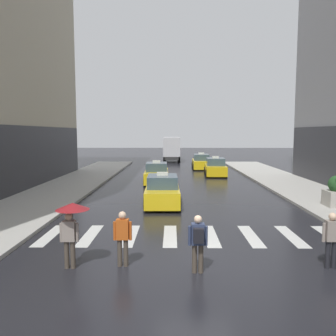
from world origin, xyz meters
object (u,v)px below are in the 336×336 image
object	(u,v)px
box_truck	(172,148)
pedestrian_with_umbrella	(71,217)
pedestrian_with_handbag	(332,237)
pedestrian_plain_coat	(123,235)
taxi_third	(215,168)
taxi_second	(157,174)
pedestrian_with_backpack	(198,240)
taxi_lead	(162,191)
taxi_fourth	(201,162)

from	to	relation	value
box_truck	pedestrian_with_umbrella	world-z (taller)	box_truck
pedestrian_with_handbag	pedestrian_plain_coat	size ratio (longest dim) A/B	1.00
taxi_third	pedestrian_with_handbag	xyz separation A→B (m)	(0.63, -21.61, 0.21)
taxi_second	pedestrian_with_umbrella	size ratio (longest dim) A/B	2.36
taxi_third	pedestrian_with_backpack	bearing A→B (deg)	-98.46
taxi_lead	pedestrian_with_handbag	size ratio (longest dim) A/B	2.77
taxi_third	taxi_fourth	bearing A→B (deg)	98.27
taxi_second	box_truck	xyz separation A→B (m)	(1.18, 20.50, 1.13)
taxi_second	box_truck	world-z (taller)	box_truck
taxi_lead	taxi_fourth	xyz separation A→B (m)	(3.70, 18.48, 0.00)
taxi_lead	pedestrian_with_backpack	xyz separation A→B (m)	(1.25, -9.21, 0.25)
pedestrian_with_handbag	taxi_fourth	bearing A→B (deg)	93.06
box_truck	pedestrian_plain_coat	world-z (taller)	box_truck
box_truck	pedestrian_with_handbag	distance (m)	37.55
taxi_second	taxi_fourth	distance (m)	11.42
pedestrian_with_handbag	box_truck	bearing A→B (deg)	97.14
taxi_third	box_truck	bearing A→B (deg)	104.46
taxi_lead	taxi_fourth	world-z (taller)	same
taxi_third	taxi_fourth	distance (m)	5.74
pedestrian_plain_coat	pedestrian_with_umbrella	bearing A→B (deg)	-173.10
taxi_second	pedestrian_with_umbrella	world-z (taller)	pedestrian_with_umbrella
pedestrian_with_backpack	pedestrian_plain_coat	xyz separation A→B (m)	(-2.17, 0.48, -0.03)
pedestrian_with_umbrella	pedestrian_with_handbag	xyz separation A→B (m)	(7.52, 0.09, -0.58)
taxi_fourth	pedestrian_plain_coat	distance (m)	27.60
taxi_lead	taxi_second	distance (m)	7.96
taxi_second	pedestrian_with_handbag	distance (m)	17.74
taxi_third	box_truck	world-z (taller)	box_truck
taxi_second	pedestrian_with_umbrella	xyz separation A→B (m)	(-1.68, -16.84, 0.79)
taxi_fourth	taxi_third	bearing A→B (deg)	-81.73
pedestrian_with_backpack	pedestrian_plain_coat	world-z (taller)	same
taxi_third	box_truck	distance (m)	16.18
taxi_fourth	pedestrian_with_backpack	size ratio (longest dim) A/B	2.77
taxi_lead	pedestrian_with_umbrella	size ratio (longest dim) A/B	2.36
taxi_second	pedestrian_with_backpack	world-z (taller)	taxi_second
taxi_second	pedestrian_with_handbag	xyz separation A→B (m)	(5.85, -16.75, 0.21)
taxi_third	taxi_fourth	size ratio (longest dim) A/B	1.01
taxi_second	pedestrian_plain_coat	distance (m)	16.67
taxi_second	box_truck	distance (m)	20.57
taxi_third	taxi_second	bearing A→B (deg)	-136.95
taxi_second	box_truck	bearing A→B (deg)	86.71
taxi_fourth	pedestrian_plain_coat	xyz separation A→B (m)	(-4.62, -27.21, 0.21)
taxi_lead	pedestrian_with_handbag	distance (m)	10.21
pedestrian_plain_coat	taxi_lead	bearing A→B (deg)	83.96
taxi_third	box_truck	size ratio (longest dim) A/B	0.61
pedestrian_with_backpack	pedestrian_plain_coat	bearing A→B (deg)	167.56
pedestrian_with_umbrella	pedestrian_plain_coat	size ratio (longest dim) A/B	1.18
taxi_lead	pedestrian_with_umbrella	bearing A→B (deg)	-104.88
pedestrian_with_umbrella	pedestrian_with_backpack	xyz separation A→B (m)	(3.62, -0.31, -0.54)
taxi_second	pedestrian_with_backpack	xyz separation A→B (m)	(1.94, -17.14, 0.25)
box_truck	pedestrian_with_umbrella	size ratio (longest dim) A/B	3.89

